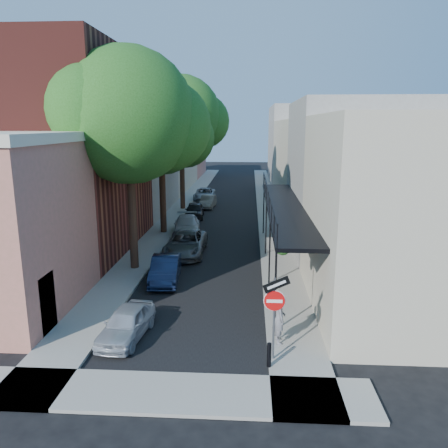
# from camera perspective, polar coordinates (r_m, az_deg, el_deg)

# --- Properties ---
(ground) EXTENTS (160.00, 160.00, 0.00)m
(ground) POSITION_cam_1_polar(r_m,az_deg,el_deg) (14.39, -6.78, -19.05)
(ground) COLOR black
(ground) RESTS_ON ground
(road_surface) EXTENTS (6.00, 64.00, 0.01)m
(road_surface) POSITION_cam_1_polar(r_m,az_deg,el_deg) (42.75, 0.27, 2.61)
(road_surface) COLOR black
(road_surface) RESTS_ON ground
(sidewalk_left) EXTENTS (2.00, 64.00, 0.12)m
(sidewalk_left) POSITION_cam_1_polar(r_m,az_deg,el_deg) (43.15, -5.05, 2.73)
(sidewalk_left) COLOR gray
(sidewalk_left) RESTS_ON ground
(sidewalk_right) EXTENTS (2.00, 64.00, 0.12)m
(sidewalk_right) POSITION_cam_1_polar(r_m,az_deg,el_deg) (42.71, 5.64, 2.62)
(sidewalk_right) COLOR gray
(sidewalk_right) RESTS_ON ground
(sidewalk_cross) EXTENTS (12.00, 2.00, 0.12)m
(sidewalk_cross) POSITION_cam_1_polar(r_m,az_deg,el_deg) (13.54, -7.58, -21.05)
(sidewalk_cross) COLOR gray
(sidewalk_cross) RESTS_ON ground
(buildings_left) EXTENTS (10.10, 59.10, 12.00)m
(buildings_left) POSITION_cam_1_polar(r_m,az_deg,el_deg) (42.48, -12.60, 8.95)
(buildings_left) COLOR #C47164
(buildings_left) RESTS_ON ground
(buildings_right) EXTENTS (9.80, 55.00, 10.00)m
(buildings_right) POSITION_cam_1_polar(r_m,az_deg,el_deg) (42.15, 12.67, 8.22)
(buildings_right) COLOR #B5AB95
(buildings_right) RESTS_ON ground
(sign_post) EXTENTS (0.89, 0.17, 2.99)m
(sign_post) POSITION_cam_1_polar(r_m,az_deg,el_deg) (14.14, 6.63, -10.35)
(sign_post) COLOR #595B60
(sign_post) RESTS_ON ground
(bollard) EXTENTS (0.14, 0.14, 0.80)m
(bollard) POSITION_cam_1_polar(r_m,az_deg,el_deg) (14.38, 5.91, -16.65)
(bollard) COLOR black
(bollard) RESTS_ON sidewalk_right
(oak_near) EXTENTS (7.48, 6.80, 11.42)m
(oak_near) POSITION_cam_1_polar(r_m,az_deg,el_deg) (22.99, -11.21, 13.33)
(oak_near) COLOR #362015
(oak_near) RESTS_ON ground
(oak_mid) EXTENTS (6.60, 6.00, 10.20)m
(oak_mid) POSITION_cam_1_polar(r_m,az_deg,el_deg) (30.79, -7.47, 11.74)
(oak_mid) COLOR #362015
(oak_mid) RESTS_ON ground
(oak_far) EXTENTS (7.70, 7.00, 11.90)m
(oak_far) POSITION_cam_1_polar(r_m,az_deg,el_deg) (39.69, -4.93, 13.75)
(oak_far) COLOR #362015
(oak_far) RESTS_ON ground
(parked_car_a) EXTENTS (1.69, 3.47, 1.14)m
(parked_car_a) POSITION_cam_1_polar(r_m,az_deg,el_deg) (16.56, -12.62, -12.54)
(parked_car_a) COLOR #9FA6B0
(parked_car_a) RESTS_ON ground
(parked_car_b) EXTENTS (1.64, 3.88, 1.25)m
(parked_car_b) POSITION_cam_1_polar(r_m,az_deg,el_deg) (21.83, -7.67, -5.88)
(parked_car_b) COLOR #121C38
(parked_car_b) RESTS_ON ground
(parked_car_c) EXTENTS (2.23, 4.84, 1.34)m
(parked_car_c) POSITION_cam_1_polar(r_m,az_deg,el_deg) (26.10, -5.00, -2.58)
(parked_car_c) COLOR #4E5155
(parked_car_c) RESTS_ON ground
(parked_car_d) EXTENTS (2.34, 4.61, 1.28)m
(parked_car_d) POSITION_cam_1_polar(r_m,az_deg,el_deg) (30.93, -4.86, -0.19)
(parked_car_d) COLOR silver
(parked_car_d) RESTS_ON ground
(parked_car_e) EXTENTS (1.74, 3.80, 1.26)m
(parked_car_e) POSITION_cam_1_polar(r_m,az_deg,el_deg) (36.44, -3.87, 1.80)
(parked_car_e) COLOR black
(parked_car_e) RESTS_ON ground
(parked_car_f) EXTENTS (1.45, 3.56, 1.15)m
(parked_car_f) POSITION_cam_1_polar(r_m,az_deg,el_deg) (40.88, -2.13, 2.94)
(parked_car_f) COLOR slate
(parked_car_f) RESTS_ON ground
(parked_car_g) EXTENTS (2.04, 4.39, 1.22)m
(parked_car_g) POSITION_cam_1_polar(r_m,az_deg,el_deg) (45.11, -2.55, 3.92)
(parked_car_g) COLOR gray
(parked_car_g) RESTS_ON ground
(pedestrian) EXTENTS (0.53, 0.72, 1.83)m
(pedestrian) POSITION_cam_1_polar(r_m,az_deg,el_deg) (15.61, 7.21, -12.08)
(pedestrian) COLOR slate
(pedestrian) RESTS_ON sidewalk_right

